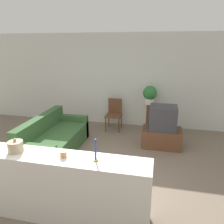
% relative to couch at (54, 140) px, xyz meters
% --- Properties ---
extents(ground_plane, '(14.00, 14.00, 0.00)m').
position_rel_couch_xyz_m(ground_plane, '(0.91, -1.26, -0.29)').
color(ground_plane, '#756656').
extents(wall_back, '(9.00, 0.06, 2.70)m').
position_rel_couch_xyz_m(wall_back, '(0.91, 2.17, 1.06)').
color(wall_back, silver).
rests_on(wall_back, ground_plane).
extents(couch, '(0.91, 1.96, 0.82)m').
position_rel_couch_xyz_m(couch, '(0.00, 0.00, 0.00)').
color(couch, '#33562D').
rests_on(couch, ground_plane).
extents(tv_stand, '(0.92, 0.56, 0.44)m').
position_rel_couch_xyz_m(tv_stand, '(2.40, 0.80, -0.07)').
color(tv_stand, brown).
rests_on(tv_stand, ground_plane).
extents(television, '(0.64, 0.53, 0.56)m').
position_rel_couch_xyz_m(television, '(2.40, 0.80, 0.44)').
color(television, '#333338').
rests_on(television, tv_stand).
extents(wooden_chair, '(0.44, 0.44, 0.88)m').
position_rel_couch_xyz_m(wooden_chair, '(1.05, 1.68, 0.21)').
color(wooden_chair, brown).
rests_on(wooden_chair, ground_plane).
extents(plant_stand, '(0.15, 0.15, 0.78)m').
position_rel_couch_xyz_m(plant_stand, '(2.03, 1.80, 0.10)').
color(plant_stand, brown).
rests_on(plant_stand, ground_plane).
extents(potted_plant, '(0.39, 0.39, 0.51)m').
position_rel_couch_xyz_m(potted_plant, '(2.03, 1.80, 0.78)').
color(potted_plant, white).
rests_on(potted_plant, plant_stand).
extents(foreground_counter, '(2.72, 0.44, 0.95)m').
position_rel_couch_xyz_m(foreground_counter, '(0.91, -1.82, 0.19)').
color(foreground_counter, silver).
rests_on(foreground_counter, ground_plane).
extents(decorative_bowl, '(0.21, 0.21, 0.20)m').
position_rel_couch_xyz_m(decorative_bowl, '(0.41, -1.82, 0.74)').
color(decorative_bowl, tan).
rests_on(decorative_bowl, foreground_counter).
extents(candle_jar, '(0.09, 0.09, 0.08)m').
position_rel_couch_xyz_m(candle_jar, '(1.11, -1.82, 0.71)').
color(candle_jar, '#C6844C').
rests_on(candle_jar, foreground_counter).
extents(candlestick, '(0.07, 0.07, 0.30)m').
position_rel_couch_xyz_m(candlestick, '(1.55, -1.82, 0.77)').
color(candlestick, '#B7933D').
rests_on(candlestick, foreground_counter).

